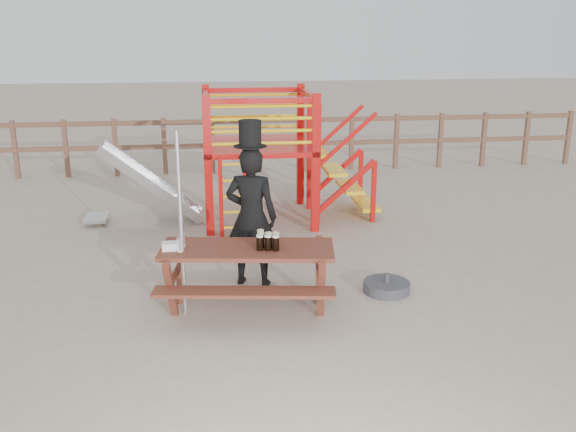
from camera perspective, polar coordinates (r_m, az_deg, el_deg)
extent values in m
plane|color=tan|center=(7.19, -1.84, -8.47)|extent=(60.00, 60.00, 0.00)
cube|color=brown|center=(13.64, -4.68, 8.39)|extent=(15.00, 0.06, 0.10)
cube|color=brown|center=(13.72, -4.63, 6.31)|extent=(15.00, 0.06, 0.10)
cube|color=brown|center=(14.26, -23.09, 5.42)|extent=(0.09, 0.09, 1.20)
cube|color=brown|center=(14.01, -19.14, 5.66)|extent=(0.09, 0.09, 1.20)
cube|color=brown|center=(13.84, -15.08, 5.88)|extent=(0.09, 0.09, 1.20)
cube|color=brown|center=(13.74, -10.93, 6.07)|extent=(0.09, 0.09, 1.20)
cube|color=brown|center=(13.71, -6.73, 6.24)|extent=(0.09, 0.09, 1.20)
cube|color=brown|center=(13.75, -2.54, 6.37)|extent=(0.09, 0.09, 1.20)
cube|color=brown|center=(13.87, 1.61, 6.46)|extent=(0.09, 0.09, 1.20)
cube|color=brown|center=(14.05, 5.67, 6.53)|extent=(0.09, 0.09, 1.20)
cube|color=brown|center=(14.30, 9.61, 6.55)|extent=(0.09, 0.09, 1.20)
cube|color=brown|center=(14.62, 13.39, 6.55)|extent=(0.09, 0.09, 1.20)
cube|color=brown|center=(15.00, 17.00, 6.52)|extent=(0.09, 0.09, 1.20)
cube|color=brown|center=(15.43, 20.41, 6.47)|extent=(0.09, 0.09, 1.20)
cube|color=brown|center=(15.92, 23.63, 6.41)|extent=(0.09, 0.09, 1.20)
cube|color=red|center=(9.50, -7.11, 4.36)|extent=(0.12, 0.12, 2.10)
cube|color=red|center=(9.63, 2.48, 4.64)|extent=(0.12, 0.12, 2.10)
cube|color=red|center=(11.07, -7.16, 6.10)|extent=(0.12, 0.12, 2.10)
cube|color=red|center=(11.18, 1.11, 6.34)|extent=(0.12, 0.12, 2.10)
cube|color=red|center=(10.29, -2.68, 6.26)|extent=(1.72, 1.72, 0.08)
cube|color=red|center=(9.38, -2.35, 10.20)|extent=(1.60, 0.08, 0.08)
cube|color=red|center=(10.97, -3.08, 11.12)|extent=(1.60, 0.08, 0.08)
cube|color=red|center=(10.14, -7.33, 10.56)|extent=(0.08, 1.60, 0.08)
cube|color=red|center=(10.27, 1.79, 10.76)|extent=(0.08, 1.60, 0.08)
cylinder|color=yellow|center=(9.47, -2.31, 6.47)|extent=(1.50, 0.05, 0.05)
cylinder|color=yellow|center=(11.04, -3.03, 7.92)|extent=(1.50, 0.05, 0.05)
cylinder|color=yellow|center=(9.44, -2.32, 7.54)|extent=(1.50, 0.05, 0.05)
cylinder|color=yellow|center=(11.02, -3.05, 8.85)|extent=(1.50, 0.05, 0.05)
cylinder|color=yellow|center=(9.41, -2.33, 8.62)|extent=(1.50, 0.05, 0.05)
cylinder|color=yellow|center=(10.99, -3.06, 9.78)|extent=(1.50, 0.05, 0.05)
cylinder|color=yellow|center=(9.39, -2.35, 9.71)|extent=(1.50, 0.05, 0.05)
cylinder|color=yellow|center=(10.97, -3.08, 10.71)|extent=(1.50, 0.05, 0.05)
cube|color=red|center=(9.46, -5.98, 1.54)|extent=(0.06, 0.06, 1.20)
cube|color=red|center=(9.48, -3.80, 1.61)|extent=(0.06, 0.06, 1.20)
cylinder|color=yellow|center=(9.59, -4.82, -1.02)|extent=(0.36, 0.04, 0.04)
cylinder|color=yellow|center=(9.52, -4.86, 0.36)|extent=(0.36, 0.04, 0.04)
cylinder|color=yellow|center=(9.46, -4.89, 1.75)|extent=(0.36, 0.04, 0.04)
cylinder|color=yellow|center=(9.40, -4.93, 3.17)|extent=(0.36, 0.04, 0.04)
cylinder|color=yellow|center=(9.35, -4.97, 4.60)|extent=(0.36, 0.04, 0.04)
cube|color=yellow|center=(10.42, 2.56, 5.73)|extent=(0.30, 0.90, 0.06)
cube|color=yellow|center=(10.53, 4.05, 4.16)|extent=(0.30, 0.90, 0.06)
cube|color=yellow|center=(10.66, 5.49, 2.61)|extent=(0.30, 0.90, 0.06)
cube|color=yellow|center=(10.80, 6.90, 1.11)|extent=(0.30, 0.90, 0.06)
cube|color=red|center=(10.17, 5.18, 2.63)|extent=(0.95, 0.08, 0.86)
cube|color=red|center=(11.03, 4.19, 3.76)|extent=(0.95, 0.08, 0.86)
cube|color=#B9BCC1|center=(10.42, -12.01, 2.78)|extent=(1.53, 0.55, 1.21)
cube|color=#B9BCC1|center=(10.15, -12.14, 2.64)|extent=(1.58, 0.04, 1.28)
cube|color=#B9BCC1|center=(10.67, -11.91, 3.33)|extent=(1.58, 0.04, 1.28)
cube|color=#B9BCC1|center=(10.67, -16.66, -0.13)|extent=(0.35, 0.55, 0.05)
cube|color=brown|center=(7.00, -3.64, -2.99)|extent=(1.96, 0.95, 0.05)
cube|color=brown|center=(6.63, -3.92, -6.78)|extent=(1.90, 0.51, 0.04)
cube|color=brown|center=(7.58, -3.32, -3.68)|extent=(1.90, 0.51, 0.04)
cube|color=brown|center=(7.23, -9.93, -5.66)|extent=(0.23, 1.13, 0.68)
cube|color=brown|center=(7.12, 2.86, -5.79)|extent=(0.23, 1.13, 0.68)
imported|color=black|center=(7.65, -3.27, -0.10)|extent=(0.71, 0.57, 1.70)
cube|color=#0B7B29|center=(7.72, -3.07, 1.63)|extent=(0.07, 0.04, 0.40)
cylinder|color=black|center=(7.45, -3.38, 6.22)|extent=(0.39, 0.39, 0.01)
cylinder|color=black|center=(7.42, -3.40, 7.39)|extent=(0.26, 0.26, 0.30)
cube|color=white|center=(7.53, -3.18, 8.32)|extent=(0.13, 0.04, 0.03)
cylinder|color=#B2B2B7|center=(6.86, -9.49, -0.88)|extent=(0.04, 0.04, 2.02)
cylinder|color=#38383D|center=(7.75, 8.74, -6.24)|extent=(0.55, 0.55, 0.13)
cylinder|color=#38383D|center=(7.71, 8.78, -5.44)|extent=(0.06, 0.06, 0.11)
cube|color=white|center=(7.02, -10.41, -2.65)|extent=(0.19, 0.15, 0.08)
cylinder|color=black|center=(6.88, -2.52, -2.46)|extent=(0.07, 0.07, 0.15)
cylinder|color=beige|center=(6.85, -2.53, -1.78)|extent=(0.07, 0.07, 0.02)
cylinder|color=black|center=(6.88, -1.79, -2.46)|extent=(0.07, 0.07, 0.15)
cylinder|color=beige|center=(6.85, -1.80, -1.78)|extent=(0.07, 0.07, 0.02)
cylinder|color=black|center=(6.86, -1.09, -2.49)|extent=(0.07, 0.07, 0.15)
cylinder|color=beige|center=(6.84, -1.10, -1.81)|extent=(0.07, 0.07, 0.02)
cylinder|color=black|center=(6.96, -2.43, -2.23)|extent=(0.07, 0.07, 0.15)
cylinder|color=beige|center=(6.93, -2.44, -1.55)|extent=(0.07, 0.07, 0.02)
cylinder|color=black|center=(6.95, -1.73, -2.24)|extent=(0.07, 0.07, 0.15)
cylinder|color=beige|center=(6.93, -1.74, -1.56)|extent=(0.07, 0.07, 0.02)
cylinder|color=black|center=(6.96, -1.09, -2.23)|extent=(0.07, 0.07, 0.15)
cylinder|color=beige|center=(6.93, -1.09, -1.55)|extent=(0.07, 0.07, 0.02)
cylinder|color=black|center=(7.05, -2.45, -1.99)|extent=(0.07, 0.07, 0.15)
cylinder|color=beige|center=(7.02, -2.46, -1.32)|extent=(0.07, 0.07, 0.02)
cylinder|color=silver|center=(6.93, -9.61, -2.55)|extent=(0.07, 0.07, 0.15)
cylinder|color=beige|center=(6.95, -9.58, -3.06)|extent=(0.07, 0.07, 0.02)
cylinder|color=silver|center=(7.06, -9.43, -2.16)|extent=(0.07, 0.07, 0.15)
cylinder|color=beige|center=(7.08, -9.40, -2.66)|extent=(0.07, 0.07, 0.02)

